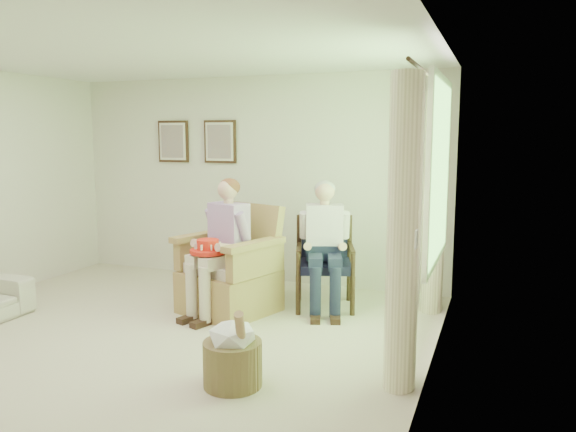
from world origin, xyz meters
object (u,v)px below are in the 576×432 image
(wood_armchair, at_px, (327,259))
(person_dark, at_px, (323,237))
(hatbox, at_px, (233,353))
(red_hat, at_px, (208,248))
(wicker_armchair, at_px, (231,278))
(person_wicker, at_px, (224,237))

(wood_armchair, distance_m, person_dark, 0.31)
(hatbox, bearing_deg, red_hat, 125.16)
(red_hat, distance_m, hatbox, 1.66)
(wood_armchair, distance_m, hatbox, 2.20)
(wicker_armchair, distance_m, red_hat, 0.52)
(person_wicker, distance_m, hatbox, 1.80)
(wood_armchair, xyz_separation_m, red_hat, (-0.98, -0.88, 0.22))
(wood_armchair, height_order, person_dark, person_dark)
(hatbox, bearing_deg, person_wicker, 119.20)
(wicker_armchair, bearing_deg, person_wicker, -71.28)
(person_wicker, bearing_deg, red_hat, -95.19)
(wood_armchair, height_order, red_hat, wood_armchair)
(wicker_armchair, bearing_deg, wood_armchair, 50.05)
(person_wicker, relative_size, person_dark, 1.03)
(red_hat, height_order, hatbox, red_hat)
(wood_armchair, distance_m, red_hat, 1.34)
(red_hat, bearing_deg, wicker_armchair, 76.09)
(wicker_armchair, xyz_separation_m, person_wicker, (-0.00, -0.15, 0.47))
(wood_armchair, bearing_deg, wicker_armchair, -167.44)
(wicker_armchair, height_order, wood_armchair, wicker_armchair)
(person_dark, height_order, hatbox, person_dark)
(wicker_armchair, distance_m, hatbox, 1.84)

